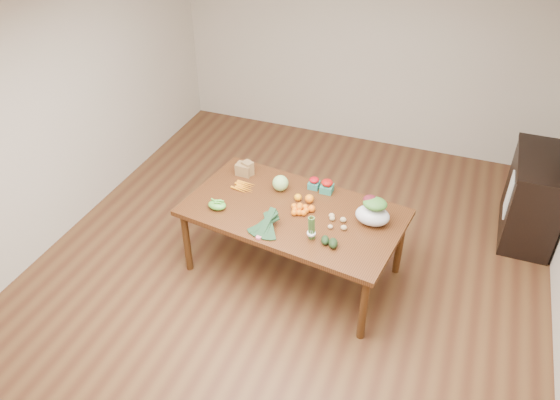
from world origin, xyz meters
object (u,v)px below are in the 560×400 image
at_px(paper_bag, 244,168).
at_px(salad_bag, 373,212).
at_px(cabbage, 280,183).
at_px(dining_table, 293,241).
at_px(cabinet, 533,197).
at_px(kale_bunch, 264,225).
at_px(asparagus_bundle, 312,228).
at_px(mandarin_cluster, 300,208).

bearing_deg(paper_bag, salad_bag, -13.43).
bearing_deg(cabbage, dining_table, -49.82).
bearing_deg(dining_table, cabinet, 41.86).
relative_size(kale_bunch, asparagus_bundle, 1.60).
distance_m(cabbage, kale_bunch, 0.68).
xyz_separation_m(mandarin_cluster, salad_bag, (0.67, 0.08, 0.07)).
distance_m(cabinet, asparagus_bundle, 2.65).
xyz_separation_m(cabbage, salad_bag, (0.96, -0.21, 0.04)).
bearing_deg(mandarin_cluster, salad_bag, 6.89).
height_order(cabinet, paper_bag, cabinet).
height_order(dining_table, mandarin_cluster, mandarin_cluster).
bearing_deg(dining_table, asparagus_bundle, -42.07).
xyz_separation_m(dining_table, cabinet, (2.18, 1.47, 0.10)).
bearing_deg(cabbage, asparagus_bundle, -49.91).
xyz_separation_m(kale_bunch, salad_bag, (0.86, 0.46, 0.04)).
distance_m(dining_table, paper_bag, 0.91).
xyz_separation_m(mandarin_cluster, asparagus_bundle, (0.22, -0.33, 0.08)).
distance_m(mandarin_cluster, salad_bag, 0.67).
bearing_deg(cabinet, mandarin_cluster, -145.10).
xyz_separation_m(paper_bag, salad_bag, (1.41, -0.34, 0.05)).
bearing_deg(asparagus_bundle, salad_bag, 50.53).
bearing_deg(paper_bag, cabinet, 20.30).
xyz_separation_m(dining_table, salad_bag, (0.73, 0.07, 0.50)).
bearing_deg(dining_table, salad_bag, 13.49).
distance_m(paper_bag, asparagus_bundle, 1.22).
height_order(cabinet, salad_bag, salad_bag).
height_order(mandarin_cluster, asparagus_bundle, asparagus_bundle).
bearing_deg(cabbage, kale_bunch, -81.61).
relative_size(cabinet, kale_bunch, 2.55).
bearing_deg(kale_bunch, salad_bag, 36.16).
relative_size(cabinet, paper_bag, 4.85).
bearing_deg(asparagus_bundle, mandarin_cluster, 131.82).
bearing_deg(cabinet, kale_bunch, -141.21).
relative_size(cabbage, mandarin_cluster, 0.88).
xyz_separation_m(cabinet, cabbage, (-2.41, -1.19, 0.36)).
bearing_deg(mandarin_cluster, asparagus_bundle, -56.09).
bearing_deg(asparagus_bundle, cabinet, 51.52).
height_order(dining_table, salad_bag, salad_bag).
height_order(kale_bunch, salad_bag, salad_bag).
bearing_deg(cabbage, cabinet, 26.23).
bearing_deg(asparagus_bundle, dining_table, 137.93).
distance_m(paper_bag, mandarin_cluster, 0.85).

